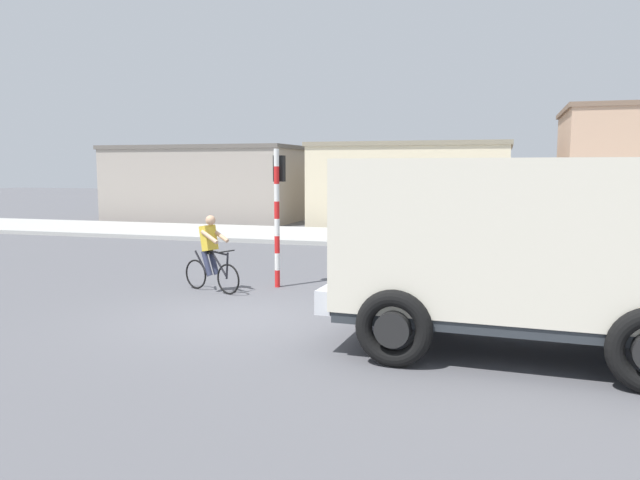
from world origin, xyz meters
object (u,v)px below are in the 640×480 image
object	(u,v)px
truck_foreground	(518,243)
car_red_near	(503,245)
traffic_light_pole	(278,198)
cyclist	(211,253)

from	to	relation	value
truck_foreground	car_red_near	size ratio (longest dim) A/B	1.38
car_red_near	traffic_light_pole	bearing A→B (deg)	-150.58
truck_foreground	car_red_near	xyz separation A→B (m)	(-0.22, 6.68, -0.85)
traffic_light_pole	car_red_near	size ratio (longest dim) A/B	0.80
cyclist	traffic_light_pole	bearing A→B (deg)	38.54
traffic_light_pole	car_red_near	bearing A→B (deg)	29.42
truck_foreground	car_red_near	bearing A→B (deg)	91.86
cyclist	car_red_near	size ratio (longest dim) A/B	0.43
truck_foreground	traffic_light_pole	bearing A→B (deg)	143.67
cyclist	car_red_near	world-z (taller)	cyclist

